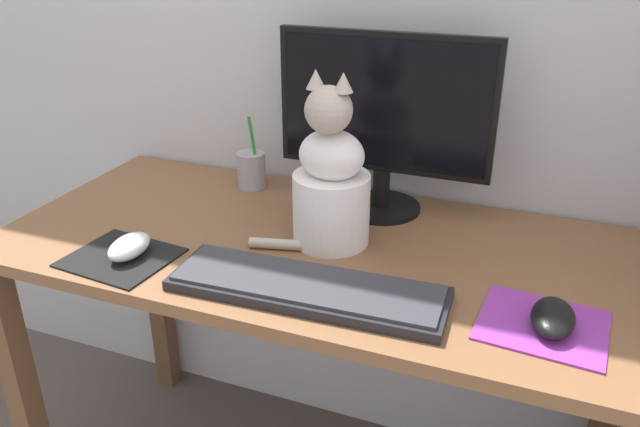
# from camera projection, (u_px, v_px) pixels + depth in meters

# --- Properties ---
(desk) EXTENTS (1.25, 0.57, 0.70)m
(desk) POSITION_uv_depth(u_px,v_px,m) (322.00, 291.00, 1.24)
(desk) COLOR brown
(desk) RESTS_ON ground_plane
(monitor) EXTENTS (0.44, 0.17, 0.37)m
(monitor) POSITION_uv_depth(u_px,v_px,m) (384.00, 117.00, 1.25)
(monitor) COLOR black
(monitor) RESTS_ON desk
(keyboard) EXTENTS (0.47, 0.16, 0.02)m
(keyboard) POSITION_uv_depth(u_px,v_px,m) (307.00, 288.00, 1.03)
(keyboard) COLOR black
(keyboard) RESTS_ON desk
(mousepad_left) EXTENTS (0.20, 0.18, 0.00)m
(mousepad_left) POSITION_uv_depth(u_px,v_px,m) (121.00, 258.00, 1.14)
(mousepad_left) COLOR black
(mousepad_left) RESTS_ON desk
(mousepad_right) EXTENTS (0.20, 0.18, 0.00)m
(mousepad_right) POSITION_uv_depth(u_px,v_px,m) (542.00, 325.00, 0.95)
(mousepad_right) COLOR purple
(mousepad_right) RESTS_ON desk
(computer_mouse_left) EXTENTS (0.06, 0.10, 0.04)m
(computer_mouse_left) POSITION_uv_depth(u_px,v_px,m) (129.00, 247.00, 1.13)
(computer_mouse_left) COLOR white
(computer_mouse_left) RESTS_ON mousepad_left
(computer_mouse_right) EXTENTS (0.06, 0.11, 0.03)m
(computer_mouse_right) POSITION_uv_depth(u_px,v_px,m) (553.00, 317.00, 0.93)
(computer_mouse_right) COLOR black
(computer_mouse_right) RESTS_ON mousepad_right
(cat) EXTENTS (0.22, 0.17, 0.33)m
(cat) POSITION_uv_depth(u_px,v_px,m) (331.00, 182.00, 1.15)
(cat) COLOR white
(cat) RESTS_ON desk
(pen_cup) EXTENTS (0.07, 0.07, 0.17)m
(pen_cup) POSITION_uv_depth(u_px,v_px,m) (251.00, 169.00, 1.43)
(pen_cup) COLOR #99999E
(pen_cup) RESTS_ON desk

